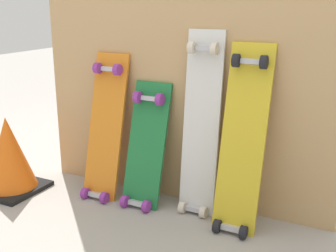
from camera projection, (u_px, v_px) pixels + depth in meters
ground_plane at (174, 201)px, 2.34m from camera, size 12.00×12.00×0.00m
plywood_wall_panel at (181, 43)px, 2.17m from camera, size 1.64×0.04×1.68m
skateboard_orange at (105, 133)px, 2.35m from camera, size 0.21×0.27×0.85m
skateboard_green at (145, 151)px, 2.27m from camera, size 0.21×0.26×0.71m
skateboard_white at (201, 131)px, 2.14m from camera, size 0.19×0.18×0.98m
skateboard_yellow at (242, 146)px, 2.00m from camera, size 0.21×0.28×0.93m
traffic_cone at (9, 155)px, 2.43m from camera, size 0.33×0.33×0.43m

